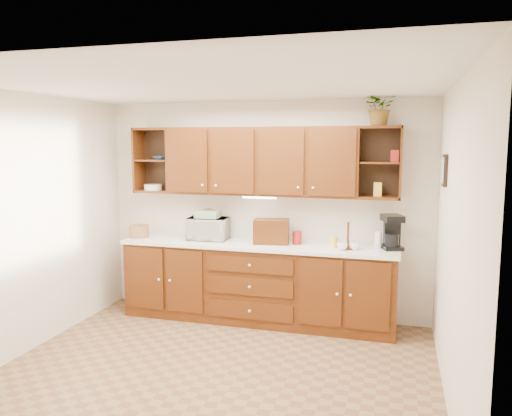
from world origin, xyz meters
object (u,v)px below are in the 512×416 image
Objects in this scene: coffee_maker at (392,232)px; potted_plant at (380,107)px; bread_box at (271,231)px; microwave at (208,229)px.

potted_plant is at bearing 169.53° from coffee_maker.
bread_box is 1.01× the size of potted_plant.
coffee_maker reaches higher than bread_box.
bread_box reaches higher than microwave.
potted_plant is at bearing -5.60° from bread_box.
microwave is at bearing -178.95° from potted_plant.
coffee_maker is at bearing -4.92° from bread_box.
potted_plant reaches higher than coffee_maker.
bread_box is (0.80, -0.02, 0.01)m from microwave.
bread_box is at bearing 164.73° from coffee_maker.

